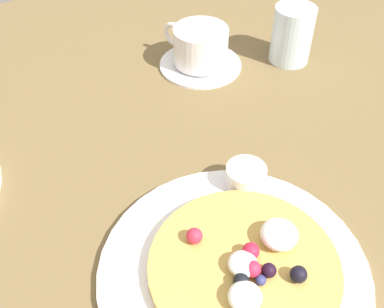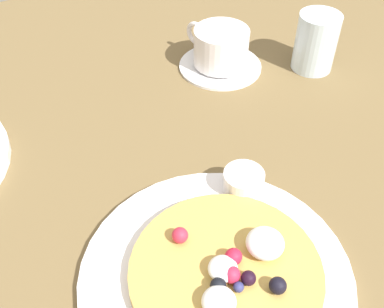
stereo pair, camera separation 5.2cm
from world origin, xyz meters
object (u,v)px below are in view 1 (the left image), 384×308
coffee_saucer (200,64)px  water_glass (292,35)px  syrup_ramekin (246,176)px  coffee_cup (200,45)px  pancake_plate (234,271)px

coffee_saucer → water_glass: size_ratio=1.46×
syrup_ramekin → water_glass: size_ratio=0.53×
syrup_ramekin → water_glass: water_glass is taller
coffee_cup → water_glass: size_ratio=1.25×
coffee_cup → coffee_saucer: bearing=-72.0°
coffee_saucer → water_glass: water_glass is taller
pancake_plate → coffee_cup: coffee_cup is taller
coffee_cup → water_glass: water_glass is taller
water_glass → coffee_saucer: bearing=151.2°
pancake_plate → syrup_ramekin: syrup_ramekin is taller
water_glass → syrup_ramekin: bearing=-145.0°
syrup_ramekin → coffee_saucer: (12.33, 25.19, -2.01)cm
pancake_plate → water_glass: size_ratio=3.05×
coffee_saucer → water_glass: 15.68cm
syrup_ramekin → coffee_cup: 28.19cm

